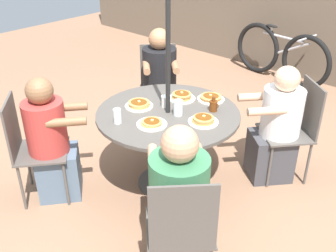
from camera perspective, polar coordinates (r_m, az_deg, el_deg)
name	(u,v)px	position (r m, az deg, el deg)	size (l,w,h in m)	color
ground_plane	(168,182)	(3.73, 0.00, -8.16)	(12.00, 12.00, 0.00)	#8C664C
back_fence	(329,26)	(6.07, 22.28, 13.24)	(10.00, 0.06, 1.65)	brown
patio_table	(168,124)	(3.39, 0.00, 0.25)	(1.23, 1.23, 0.74)	#4C4742
umbrella_pole	(168,83)	(3.23, 0.00, 6.25)	(0.04, 0.04, 2.01)	black
patio_chair_north	(296,125)	(3.75, 18.05, 0.13)	(0.60, 0.60, 0.94)	#514C47
diner_north	(276,129)	(3.69, 15.44, -0.48)	(0.59, 0.61, 1.10)	#3D3D42
patio_chair_east	(159,82)	(4.49, -1.34, 6.41)	(0.60, 0.60, 0.94)	#514C47
diner_east	(160,88)	(4.32, -1.18, 5.59)	(0.58, 0.57, 1.19)	beige
patio_chair_south	(30,144)	(3.48, -19.44, -2.48)	(0.59, 0.59, 0.94)	#514C47
diner_south	(52,144)	(3.46, -16.51, -2.57)	(0.55, 0.57, 1.12)	slate
patio_chair_west	(181,228)	(2.50, 1.89, -14.52)	(0.60, 0.60, 0.94)	#514C47
diner_west	(178,210)	(2.63, 1.50, -12.03)	(0.61, 0.60, 1.16)	gray
pancake_plate_a	(139,104)	(3.44, -4.21, 3.14)	(0.25, 0.25, 0.06)	silver
pancake_plate_b	(203,120)	(3.18, 5.15, 0.88)	(0.25, 0.25, 0.06)	silver
pancake_plate_c	(152,123)	(3.13, -2.39, 0.41)	(0.25, 0.25, 0.05)	silver
pancake_plate_d	(182,96)	(3.57, 2.00, 4.31)	(0.25, 0.25, 0.07)	silver
pancake_plate_e	(211,98)	(3.57, 6.23, 4.08)	(0.25, 0.25, 0.05)	silver
syrup_bottle	(213,105)	(3.36, 6.62, 2.98)	(0.09, 0.07, 0.13)	#602D0F
coffee_cup	(166,101)	(3.41, -0.30, 3.60)	(0.08, 0.08, 0.10)	white
drinking_glass_a	(117,116)	(3.16, -7.36, 1.44)	(0.06, 0.06, 0.12)	silver
drinking_glass_b	(178,108)	(3.26, 1.47, 2.66)	(0.08, 0.08, 0.13)	silver
bicycle	(281,54)	(6.08, 16.04, 9.98)	(1.60, 0.44, 0.79)	black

